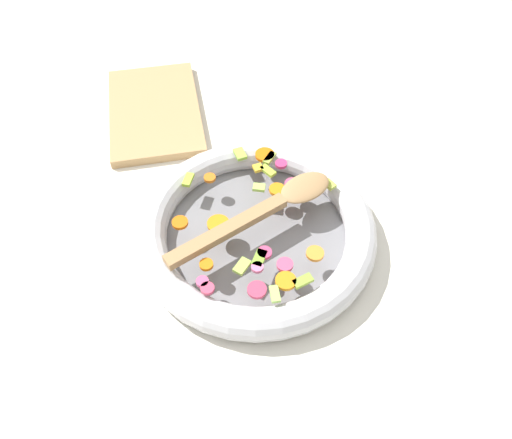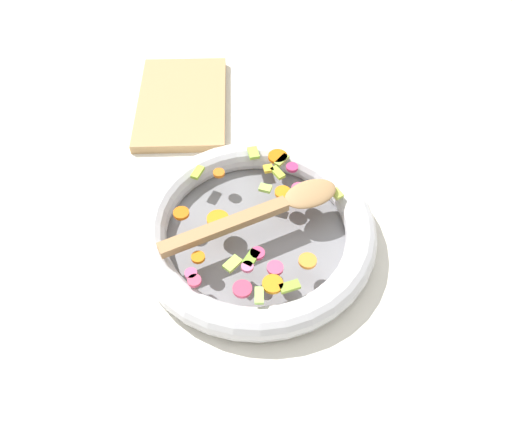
# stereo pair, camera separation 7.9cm
# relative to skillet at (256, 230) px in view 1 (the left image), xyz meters

# --- Properties ---
(ground_plane) EXTENTS (4.00, 4.00, 0.00)m
(ground_plane) POSITION_rel_skillet_xyz_m (0.00, 0.00, -0.02)
(ground_plane) COLOR silver
(skillet) EXTENTS (0.39, 0.39, 0.05)m
(skillet) POSITION_rel_skillet_xyz_m (0.00, 0.00, 0.00)
(skillet) COLOR slate
(skillet) RESTS_ON ground_plane
(chopped_vegetables) EXTENTS (0.32, 0.28, 0.01)m
(chopped_vegetables) POSITION_rel_skillet_xyz_m (0.01, -0.00, 0.03)
(chopped_vegetables) COLOR orange
(chopped_vegetables) RESTS_ON skillet
(wooden_spoon) EXTENTS (0.16, 0.29, 0.01)m
(wooden_spoon) POSITION_rel_skillet_xyz_m (-0.01, 0.02, 0.04)
(wooden_spoon) COLOR #A87F51
(wooden_spoon) RESTS_ON chopped_vegetables
(cutting_board) EXTENTS (0.29, 0.18, 0.02)m
(cutting_board) POSITION_rel_skillet_xyz_m (-0.35, -0.14, -0.01)
(cutting_board) COLOR tan
(cutting_board) RESTS_ON ground_plane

